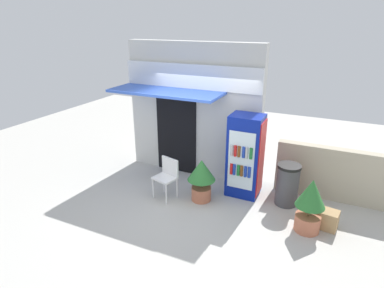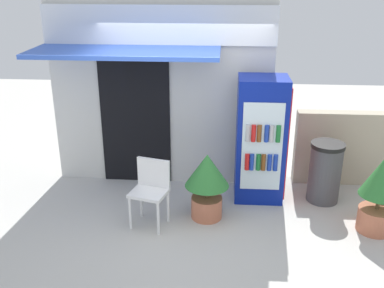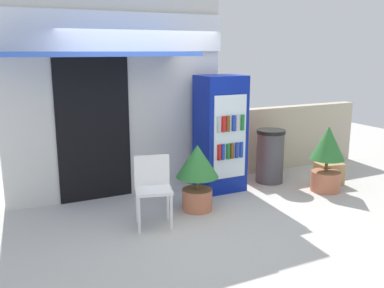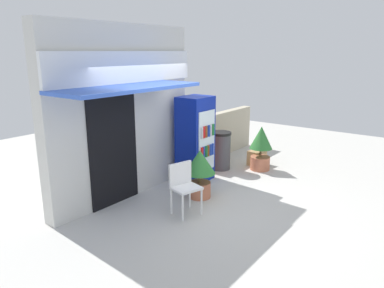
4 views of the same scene
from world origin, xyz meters
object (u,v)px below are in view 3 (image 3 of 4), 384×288
(potted_plant_near_shop, at_px, (197,171))
(potted_plant_curbside, at_px, (327,155))
(cardboard_box, at_px, (329,174))
(drink_cooler, at_px, (221,134))
(plastic_chair, at_px, (153,184))
(trash_bin, at_px, (270,156))

(potted_plant_near_shop, height_order, potted_plant_curbside, potted_plant_curbside)
(potted_plant_curbside, relative_size, cardboard_box, 2.45)
(drink_cooler, bearing_deg, plastic_chair, -150.39)
(trash_bin, height_order, cardboard_box, trash_bin)
(plastic_chair, distance_m, cardboard_box, 3.28)
(drink_cooler, xyz_separation_m, trash_bin, (0.95, -0.04, -0.46))
(drink_cooler, xyz_separation_m, cardboard_box, (1.77, -0.58, -0.74))
(trash_bin, bearing_deg, plastic_chair, -161.78)
(potted_plant_near_shop, distance_m, potted_plant_curbside, 2.22)
(drink_cooler, bearing_deg, potted_plant_near_shop, -138.86)
(potted_plant_curbside, bearing_deg, trash_bin, 123.62)
(trash_bin, xyz_separation_m, cardboard_box, (0.83, -0.54, -0.28))
(plastic_chair, distance_m, trash_bin, 2.56)
(potted_plant_near_shop, relative_size, potted_plant_curbside, 0.90)
(drink_cooler, distance_m, potted_plant_near_shop, 1.05)
(plastic_chair, height_order, cardboard_box, plastic_chair)
(drink_cooler, bearing_deg, cardboard_box, -18.22)
(potted_plant_curbside, xyz_separation_m, cardboard_box, (0.30, 0.24, -0.41))
(trash_bin, bearing_deg, cardboard_box, -33.29)
(drink_cooler, height_order, plastic_chair, drink_cooler)
(potted_plant_curbside, bearing_deg, plastic_chair, -179.69)
(drink_cooler, distance_m, trash_bin, 1.06)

